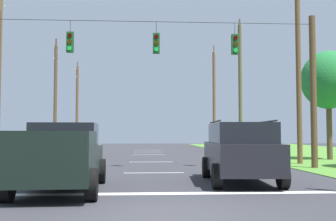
# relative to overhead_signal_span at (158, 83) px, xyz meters

# --- Properties ---
(ground_plane) EXTENTS (120.00, 120.00, 0.00)m
(ground_plane) POSITION_rel_overhead_signal_span_xyz_m (-0.21, -10.54, -3.99)
(ground_plane) COLOR #333338
(stop_bar_stripe) EXTENTS (12.37, 0.45, 0.01)m
(stop_bar_stripe) POSITION_rel_overhead_signal_span_xyz_m (-0.21, -7.79, -3.99)
(stop_bar_stripe) COLOR white
(stop_bar_stripe) RESTS_ON ground
(lane_dash_0) EXTENTS (2.50, 0.15, 0.01)m
(lane_dash_0) POSITION_rel_overhead_signal_span_xyz_m (-0.21, -1.79, -3.99)
(lane_dash_0) COLOR white
(lane_dash_0) RESTS_ON ground
(lane_dash_1) EXTENTS (2.50, 0.15, 0.01)m
(lane_dash_1) POSITION_rel_overhead_signal_span_xyz_m (-0.21, 4.86, -3.99)
(lane_dash_1) COLOR white
(lane_dash_1) RESTS_ON ground
(lane_dash_2) EXTENTS (2.50, 0.15, 0.01)m
(lane_dash_2) POSITION_rel_overhead_signal_span_xyz_m (-0.21, 13.06, -3.99)
(lane_dash_2) COLOR white
(lane_dash_2) RESTS_ON ground
(lane_dash_3) EXTENTS (2.50, 0.15, 0.01)m
(lane_dash_3) POSITION_rel_overhead_signal_span_xyz_m (-0.21, 17.80, -3.99)
(lane_dash_3) COLOR white
(lane_dash_3) RESTS_ON ground
(lane_dash_4) EXTENTS (2.50, 0.15, 0.01)m
(lane_dash_4) POSITION_rel_overhead_signal_span_xyz_m (-0.21, 22.54, -3.99)
(lane_dash_4) COLOR white
(lane_dash_4) RESTS_ON ground
(overhead_signal_span) EXTENTS (15.07, 0.31, 7.28)m
(overhead_signal_span) POSITION_rel_overhead_signal_span_xyz_m (0.00, 0.00, 0.00)
(overhead_signal_span) COLOR brown
(overhead_signal_span) RESTS_ON ground
(pickup_truck) EXTENTS (2.45, 5.47, 1.95)m
(pickup_truck) POSITION_rel_overhead_signal_span_xyz_m (-3.00, -7.08, -3.02)
(pickup_truck) COLOR black
(pickup_truck) RESTS_ON ground
(suv_black) EXTENTS (2.43, 4.90, 2.05)m
(suv_black) POSITION_rel_overhead_signal_span_xyz_m (2.56, -5.48, -2.93)
(suv_black) COLOR black
(suv_black) RESTS_ON ground
(distant_car_crossing_white) EXTENTS (2.16, 4.37, 1.52)m
(distant_car_crossing_white) POSITION_rel_overhead_signal_span_xyz_m (-5.74, 9.66, -3.20)
(distant_car_crossing_white) COLOR silver
(distant_car_crossing_white) RESTS_ON ground
(utility_pole_mid_right) EXTENTS (0.28, 1.81, 10.70)m
(utility_pole_mid_right) POSITION_rel_overhead_signal_span_xyz_m (7.74, 2.67, 1.34)
(utility_pole_mid_right) COLOR brown
(utility_pole_mid_right) RESTS_ON ground
(utility_pole_far_right) EXTENTS (0.30, 1.54, 11.35)m
(utility_pole_far_right) POSITION_rel_overhead_signal_span_xyz_m (7.48, 15.05, 1.57)
(utility_pole_far_right) COLOR brown
(utility_pole_far_right) RESTS_ON ground
(utility_pole_near_left) EXTENTS (0.34, 2.00, 11.77)m
(utility_pole_near_left) POSITION_rel_overhead_signal_span_xyz_m (7.46, 27.71, 1.64)
(utility_pole_near_left) COLOR brown
(utility_pole_near_left) RESTS_ON ground
(utility_pole_distant_right) EXTENTS (0.27, 1.68, 9.54)m
(utility_pole_distant_right) POSITION_rel_overhead_signal_span_xyz_m (-7.92, 15.53, 0.79)
(utility_pole_distant_right) COLOR brown
(utility_pole_distant_right) RESTS_ON ground
(utility_pole_distant_left) EXTENTS (0.29, 1.74, 9.71)m
(utility_pole_distant_left) POSITION_rel_overhead_signal_span_xyz_m (-8.06, 27.85, 0.85)
(utility_pole_distant_left) COLOR brown
(utility_pole_distant_left) RESTS_ON ground
(tree_roadside_right) EXTENTS (3.37, 3.37, 6.83)m
(tree_roadside_right) POSITION_rel_overhead_signal_span_xyz_m (10.91, 5.98, 0.98)
(tree_roadside_right) COLOR brown
(tree_roadside_right) RESTS_ON ground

